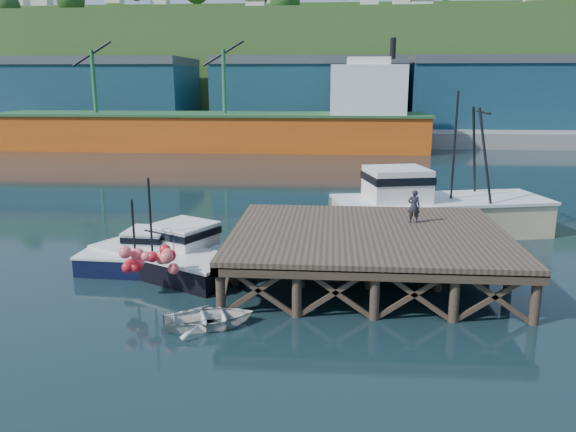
# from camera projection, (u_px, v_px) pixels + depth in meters

# --- Properties ---
(ground) EXTENTS (300.00, 300.00, 0.00)m
(ground) POSITION_uv_depth(u_px,v_px,m) (245.00, 273.00, 25.64)
(ground) COLOR black
(ground) RESTS_ON ground
(wharf) EXTENTS (12.00, 10.00, 2.62)m
(wharf) POSITION_uv_depth(u_px,v_px,m) (368.00, 236.00, 24.58)
(wharf) COLOR brown
(wharf) RESTS_ON ground
(far_quay) EXTENTS (160.00, 40.00, 2.00)m
(far_quay) POSITION_uv_depth(u_px,v_px,m) (310.00, 128.00, 93.27)
(far_quay) COLOR gray
(far_quay) RESTS_ON ground
(warehouse_left) EXTENTS (32.00, 16.00, 9.00)m
(warehouse_left) POSITION_uv_depth(u_px,v_px,m) (90.00, 95.00, 89.84)
(warehouse_left) COLOR #194254
(warehouse_left) RESTS_ON far_quay
(warehouse_mid) EXTENTS (28.00, 16.00, 9.00)m
(warehouse_mid) POSITION_uv_depth(u_px,v_px,m) (309.00, 95.00, 87.14)
(warehouse_mid) COLOR #194254
(warehouse_mid) RESTS_ON far_quay
(warehouse_right) EXTENTS (30.00, 16.00, 9.00)m
(warehouse_right) POSITION_uv_depth(u_px,v_px,m) (507.00, 96.00, 84.83)
(warehouse_right) COLOR #194254
(warehouse_right) RESTS_ON far_quay
(cargo_ship) EXTENTS (55.50, 10.00, 13.75)m
(cargo_ship) POSITION_uv_depth(u_px,v_px,m) (237.00, 124.00, 72.06)
(cargo_ship) COLOR #DD5614
(cargo_ship) RESTS_ON ground
(hillside) EXTENTS (220.00, 50.00, 22.00)m
(hillside) POSITION_uv_depth(u_px,v_px,m) (316.00, 70.00, 120.03)
(hillside) COLOR #2D511E
(hillside) RESTS_ON ground
(boat_navy) EXTENTS (5.76, 3.18, 3.54)m
(boat_navy) POSITION_uv_depth(u_px,v_px,m) (143.00, 256.00, 25.71)
(boat_navy) COLOR black
(boat_navy) RESTS_ON ground
(boat_black) EXTENTS (7.70, 6.57, 4.52)m
(boat_black) POSITION_uv_depth(u_px,v_px,m) (170.00, 254.00, 25.63)
(boat_black) COLOR black
(boat_black) RESTS_ON ground
(trawler) EXTENTS (12.68, 6.89, 8.05)m
(trawler) POSITION_uv_depth(u_px,v_px,m) (436.00, 205.00, 32.01)
(trawler) COLOR beige
(trawler) RESTS_ON ground
(dinghy) EXTENTS (3.77, 3.21, 0.66)m
(dinghy) POSITION_uv_depth(u_px,v_px,m) (209.00, 318.00, 19.97)
(dinghy) COLOR silver
(dinghy) RESTS_ON ground
(dockworker) EXTENTS (0.59, 0.41, 1.56)m
(dockworker) POSITION_uv_depth(u_px,v_px,m) (414.00, 206.00, 25.93)
(dockworker) COLOR black
(dockworker) RESTS_ON wharf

